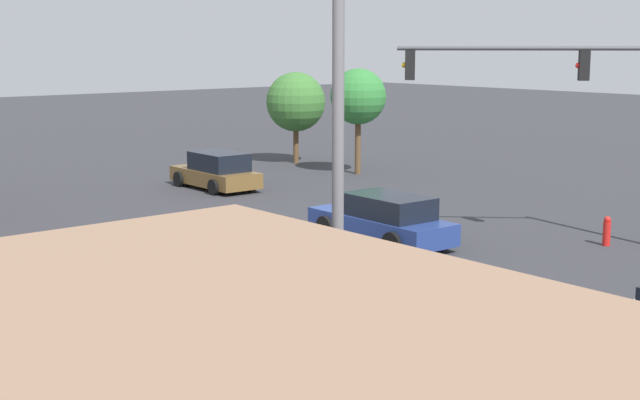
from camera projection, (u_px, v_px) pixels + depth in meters
ground_plane at (320, 240)px, 26.29m from camera, size 150.32×150.32×0.00m
crosswalk_markings at (118, 278)px, 22.12m from camera, size 9.52×5.35×0.01m
traffic_signal_mast at (576, 96)px, 24.95m from camera, size 5.39×5.39×5.85m
car_0 at (33, 283)px, 19.00m from camera, size 2.29×4.55×1.51m
car_1 at (216, 172)px, 35.43m from camera, size 4.26×2.05×1.48m
car_3 at (383, 220)px, 25.79m from camera, size 4.73×2.08×1.45m
pedestrian at (285, 302)px, 16.89m from camera, size 0.41×0.41×1.64m
street_light_pole_a at (338, 67)px, 11.53m from camera, size 0.80×0.36×9.27m
tree_corner_a at (358, 97)px, 38.98m from camera, size 2.45×2.45×4.65m
tree_corner_b at (296, 102)px, 42.62m from camera, size 2.84×2.84×4.38m
fire_hydrant at (607, 231)px, 25.55m from camera, size 0.22×0.22×0.86m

